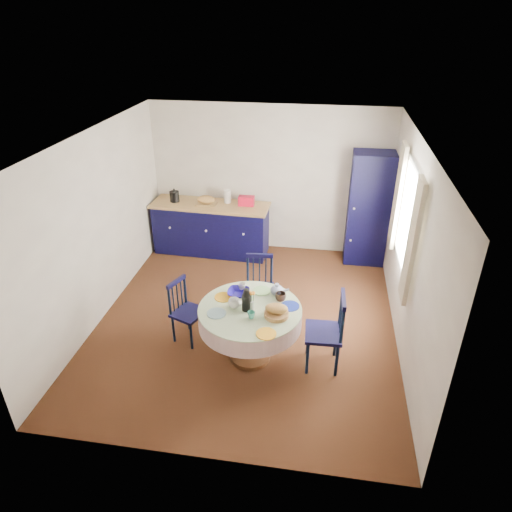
{
  "coord_description": "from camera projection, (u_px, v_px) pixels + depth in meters",
  "views": [
    {
      "loc": [
        0.93,
        -5.05,
        3.81
      ],
      "look_at": [
        0.1,
        0.2,
        0.9
      ],
      "focal_mm": 32.0,
      "sensor_mm": 36.0,
      "label": 1
    }
  ],
  "objects": [
    {
      "name": "mug_d",
      "position": [
        242.0,
        287.0,
        5.62
      ],
      "size": [
        0.1,
        0.1,
        0.09
      ],
      "primitive_type": "imported",
      "color": "silver",
      "rests_on": "dining_table"
    },
    {
      "name": "chair_far",
      "position": [
        259.0,
        287.0,
        6.22
      ],
      "size": [
        0.44,
        0.43,
        0.9
      ],
      "rotation": [
        0.0,
        0.0,
        0.11
      ],
      "color": "black",
      "rests_on": "floor"
    },
    {
      "name": "dining_table",
      "position": [
        251.0,
        317.0,
        5.36
      ],
      "size": [
        1.21,
        1.21,
        1.01
      ],
      "color": "#522C17",
      "rests_on": "floor"
    },
    {
      "name": "wall_back",
      "position": [
        269.0,
        180.0,
        7.69
      ],
      "size": [
        4.0,
        0.02,
        2.5
      ],
      "primitive_type": "cube",
      "color": "silver",
      "rests_on": "floor"
    },
    {
      "name": "pantry_cabinet",
      "position": [
        368.0,
        209.0,
        7.39
      ],
      "size": [
        0.66,
        0.49,
        1.87
      ],
      "rotation": [
        0.0,
        0.0,
        0.01
      ],
      "color": "black",
      "rests_on": "floor"
    },
    {
      "name": "cobalt_bowl",
      "position": [
        239.0,
        293.0,
        5.53
      ],
      "size": [
        0.27,
        0.27,
        0.07
      ],
      "primitive_type": "imported",
      "color": "navy",
      "rests_on": "dining_table"
    },
    {
      "name": "wall_left",
      "position": [
        97.0,
        228.0,
        6.01
      ],
      "size": [
        0.02,
        4.5,
        2.5
      ],
      "primitive_type": "cube",
      "color": "silver",
      "rests_on": "floor"
    },
    {
      "name": "kitchen_counter",
      "position": [
        211.0,
        227.0,
        7.9
      ],
      "size": [
        2.02,
        0.7,
        1.13
      ],
      "rotation": [
        0.0,
        0.0,
        -0.04
      ],
      "color": "black",
      "rests_on": "floor"
    },
    {
      "name": "mug_b",
      "position": [
        251.0,
        315.0,
        5.12
      ],
      "size": [
        0.09,
        0.09,
        0.08
      ],
      "primitive_type": "imported",
      "color": "#317F6D",
      "rests_on": "dining_table"
    },
    {
      "name": "ceiling",
      "position": [
        245.0,
        140.0,
        5.14
      ],
      "size": [
        4.5,
        4.5,
        0.0
      ],
      "primitive_type": "plane",
      "rotation": [
        3.14,
        0.0,
        0.0
      ],
      "color": "white",
      "rests_on": "wall_back"
    },
    {
      "name": "mug_a",
      "position": [
        234.0,
        303.0,
        5.3
      ],
      "size": [
        0.13,
        0.13,
        0.11
      ],
      "primitive_type": "imported",
      "color": "silver",
      "rests_on": "dining_table"
    },
    {
      "name": "chair_right",
      "position": [
        327.0,
        331.0,
        5.3
      ],
      "size": [
        0.44,
        0.46,
        0.99
      ],
      "rotation": [
        0.0,
        0.0,
        -1.53
      ],
      "color": "black",
      "rests_on": "floor"
    },
    {
      "name": "floor",
      "position": [
        247.0,
        319.0,
        6.34
      ],
      "size": [
        4.5,
        4.5,
        0.0
      ],
      "primitive_type": "plane",
      "color": "black",
      "rests_on": "ground"
    },
    {
      "name": "window",
      "position": [
        406.0,
        219.0,
        5.6
      ],
      "size": [
        0.1,
        1.74,
        1.45
      ],
      "color": "white",
      "rests_on": "wall_right"
    },
    {
      "name": "mug_c",
      "position": [
        281.0,
        297.0,
        5.42
      ],
      "size": [
        0.13,
        0.13,
        0.1
      ],
      "primitive_type": "imported",
      "color": "black",
      "rests_on": "dining_table"
    },
    {
      "name": "chair_left",
      "position": [
        186.0,
        311.0,
        5.79
      ],
      "size": [
        0.48,
        0.48,
        0.85
      ],
      "rotation": [
        0.0,
        0.0,
        1.19
      ],
      "color": "black",
      "rests_on": "floor"
    },
    {
      "name": "wall_right",
      "position": [
        410.0,
        251.0,
        5.46
      ],
      "size": [
        0.02,
        4.5,
        2.5
      ],
      "primitive_type": "cube",
      "color": "silver",
      "rests_on": "floor"
    }
  ]
}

